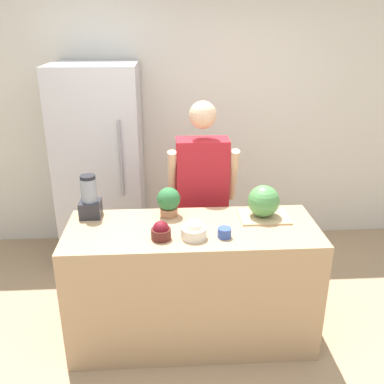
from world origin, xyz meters
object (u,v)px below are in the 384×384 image
Objects in this scene: watermelon at (264,201)px; bowl_cream at (194,230)px; refrigerator at (101,167)px; blender at (90,199)px; person at (202,199)px; potted_plant at (169,201)px; bowl_cherries at (161,231)px; bowl_small_blue at (224,233)px.

watermelon is 0.60m from bowl_cream.
refrigerator is 5.98× the size of blender.
person is at bearing 128.77° from watermelon.
refrigerator is 1.72m from watermelon.
bowl_cream is 0.39m from potted_plant.
blender is (-0.84, -0.40, 0.19)m from person.
potted_plant is at bearing -123.07° from person.
bowl_cream is (0.78, -1.40, 0.01)m from refrigerator.
bowl_cherries is 0.21m from bowl_cream.
bowl_small_blue is (0.99, -1.41, -0.01)m from refrigerator.
refrigerator reaches higher than bowl_small_blue.
blender is (-0.72, 0.37, 0.08)m from bowl_cream.
refrigerator is at bearing 93.49° from blender.
bowl_cream is 0.77× the size of potted_plant.
person is 0.95m from blender.
refrigerator reaches higher than potted_plant.
person is at bearing 81.15° from bowl_cream.
blender reaches higher than potted_plant.
blender is (-0.92, 0.38, 0.10)m from bowl_small_blue.
bowl_cherries is at bearing -158.74° from watermelon.
blender reaches higher than bowl_cherries.
person is 0.85m from bowl_cherries.
potted_plant is (-0.28, -0.43, 0.17)m from person.
bowl_cream is (-0.52, -0.28, -0.07)m from watermelon.
watermelon is 1.36× the size of bowl_cream.
bowl_small_blue is at bearing -84.06° from person.
bowl_cream is at bearing -27.43° from blender.
refrigerator is at bearing 120.82° from potted_plant.
refrigerator is 14.48× the size of bowl_cherries.
blender is at bearing -154.37° from person.
refrigerator is at bearing 125.01° from bowl_small_blue.
bowl_cream is (-0.12, -0.78, 0.11)m from person.
watermelon is 1.75× the size of bowl_cherries.
bowl_cream is at bearing 178.69° from bowl_small_blue.
bowl_cream is at bearing -66.02° from potted_plant.
refrigerator is at bearing 139.31° from watermelon.
bowl_small_blue is (0.41, -0.00, -0.02)m from bowl_cherries.
bowl_cherries is at bearing -179.71° from bowl_cream.
potted_plant reaches higher than bowl_cream.
person is at bearing 66.89° from bowl_cherries.
person is 7.66× the size of potted_plant.
watermelon is at bearing 21.26° from bowl_cherries.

